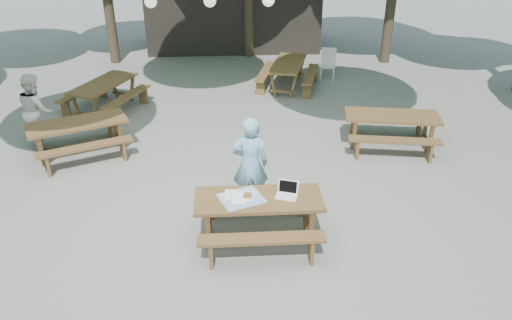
{
  "coord_description": "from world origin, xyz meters",
  "views": [
    {
      "loc": [
        0.2,
        -8.08,
        4.9
      ],
      "look_at": [
        0.64,
        -0.8,
        1.05
      ],
      "focal_mm": 35.0,
      "sensor_mm": 36.0,
      "label": 1
    }
  ],
  "objects_px": {
    "main_picnic_table": "(259,217)",
    "plastic_chair": "(328,70)",
    "woman": "(250,164)",
    "second_person": "(36,110)",
    "picnic_table_nw": "(80,138)"
  },
  "relations": [
    {
      "from": "plastic_chair",
      "to": "second_person",
      "type": "bearing_deg",
      "value": -136.01
    },
    {
      "from": "woman",
      "to": "second_person",
      "type": "xyz_separation_m",
      "value": [
        -4.52,
        2.85,
        -0.05
      ]
    },
    {
      "from": "main_picnic_table",
      "to": "plastic_chair",
      "type": "xyz_separation_m",
      "value": [
        2.61,
        7.88,
        -0.13
      ]
    },
    {
      "from": "main_picnic_table",
      "to": "picnic_table_nw",
      "type": "distance_m",
      "value": 4.81
    },
    {
      "from": "second_person",
      "to": "main_picnic_table",
      "type": "bearing_deg",
      "value": -161.3
    },
    {
      "from": "main_picnic_table",
      "to": "plastic_chair",
      "type": "height_order",
      "value": "plastic_chair"
    },
    {
      "from": "woman",
      "to": "plastic_chair",
      "type": "xyz_separation_m",
      "value": [
        2.7,
        6.96,
        -0.6
      ]
    },
    {
      "from": "picnic_table_nw",
      "to": "second_person",
      "type": "bearing_deg",
      "value": 126.86
    },
    {
      "from": "woman",
      "to": "main_picnic_table",
      "type": "bearing_deg",
      "value": 94.83
    },
    {
      "from": "second_person",
      "to": "plastic_chair",
      "type": "distance_m",
      "value": 8.33
    },
    {
      "from": "woman",
      "to": "plastic_chair",
      "type": "distance_m",
      "value": 7.49
    },
    {
      "from": "picnic_table_nw",
      "to": "plastic_chair",
      "type": "distance_m",
      "value": 7.78
    },
    {
      "from": "main_picnic_table",
      "to": "plastic_chair",
      "type": "relative_size",
      "value": 2.22
    },
    {
      "from": "woman",
      "to": "second_person",
      "type": "bearing_deg",
      "value": -32.88
    },
    {
      "from": "main_picnic_table",
      "to": "second_person",
      "type": "height_order",
      "value": "second_person"
    }
  ]
}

